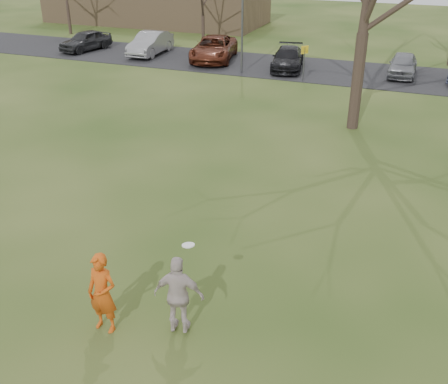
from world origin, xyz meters
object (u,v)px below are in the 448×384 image
Objects in this scene: player_defender at (102,293)px; lamp_post at (242,6)px; car_0 at (86,40)px; car_4 at (403,65)px; car_3 at (288,59)px; car_2 at (214,48)px; catching_play at (179,295)px; building at (156,1)px; car_1 at (150,43)px.

lamp_post reaches higher than player_defender.
car_4 is at bearing 15.24° from car_0.
player_defender reaches higher than car_4.
car_2 is at bearing 162.85° from car_3.
catching_play is 0.11× the size of building.
car_3 is 0.73× the size of lamp_post.
car_2 is 1.22× the size of car_3.
car_2 is 2.43× the size of catching_play.
player_defender is 1.71m from catching_play.
player_defender is at bearing -94.42° from car_3.
building is 3.29× the size of lamp_post.
car_4 is 26.54m from building.
car_2 is 0.27× the size of building.
building is at bearing 118.52° from player_defender.
player_defender is 0.47× the size of car_0.
car_0 is at bearing 170.43° from lamp_post.
player_defender is at bearing -66.45° from car_1.
car_3 is (-2.54, 25.14, -0.28)m from player_defender.
car_1 is (-12.67, 25.80, -0.17)m from player_defender.
player_defender is 23.87m from lamp_post.
car_2 is 27.03m from catching_play.
player_defender is at bearing -78.00° from lamp_post.
lamp_post reaches higher than car_0.
catching_play is 43.37m from building.
car_1 is 0.75× the size of lamp_post.
car_1 is 14.35m from building.
car_1 is 17.07m from car_4.
player_defender is 0.86× the size of catching_play.
car_3 is at bearing 98.21° from player_defender.
car_2 reaches higher than car_3.
player_defender is 0.50× the size of car_4.
catching_play is (19.36, -24.84, 0.30)m from car_0.
car_2 is at bearing 138.13° from lamp_post.
car_3 is 21.28m from building.
car_4 reaches higher than car_3.
lamp_post is at bearing 104.44° from player_defender.
car_0 is 1.06× the size of car_4.
player_defender is 0.10× the size of building.
building reaches higher than catching_play.
car_1 reaches higher than car_3.
car_3 is 6.99m from car_4.
car_0 is 13.45m from building.
catching_play is (1.64, 0.49, 0.06)m from player_defender.
car_0 is 22.13m from car_4.
car_1 is at bearing 179.82° from car_4.
car_4 is (12.24, 0.26, -0.11)m from car_2.
car_4 is (22.12, 0.73, -0.04)m from car_0.
car_1 is at bearing 18.75° from car_0.
lamp_post reaches higher than car_2.
car_2 is 5.04m from lamp_post.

